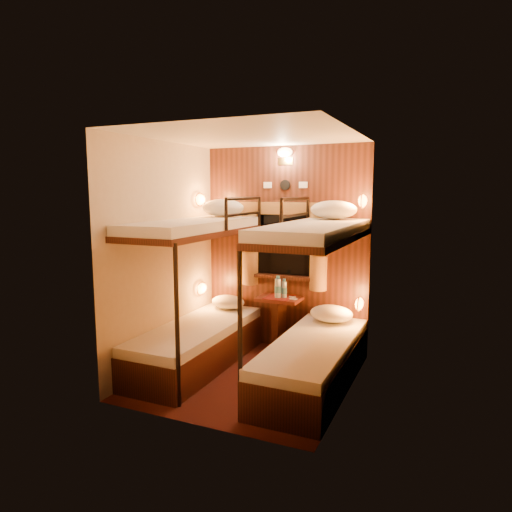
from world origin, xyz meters
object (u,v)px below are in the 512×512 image
at_px(bunk_right, 313,330).
at_px(bottle_right, 284,290).
at_px(bottle_left, 278,288).
at_px(bunk_left, 197,315).
at_px(table, 279,317).

distance_m(bunk_right, bottle_right, 0.98).
bearing_deg(bottle_right, bottle_left, -160.00).
bearing_deg(bottle_left, bunk_left, -130.84).
height_order(bunk_left, bottle_left, bunk_left).
relative_size(bunk_left, bunk_right, 1.00).
relative_size(bottle_left, bottle_right, 1.16).
xyz_separation_m(table, bottle_left, (-0.00, -0.04, 0.35)).
bearing_deg(bottle_left, table, 82.88).
height_order(table, bottle_right, bottle_right).
relative_size(table, bottle_left, 2.49).
relative_size(bunk_left, bottle_right, 8.40).
bearing_deg(bottle_right, bunk_right, -52.80).
distance_m(bunk_left, bunk_right, 1.30).
bearing_deg(bottle_left, bottle_right, 20.00).
xyz_separation_m(bunk_left, bunk_right, (1.30, 0.00, 0.00)).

